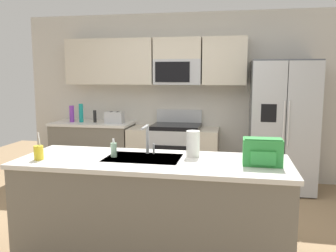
{
  "coord_description": "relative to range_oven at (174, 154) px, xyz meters",
  "views": [
    {
      "loc": [
        0.8,
        -3.44,
        1.65
      ],
      "look_at": [
        0.03,
        0.6,
        1.05
      ],
      "focal_mm": 37.75,
      "sensor_mm": 36.0,
      "label": 1
    }
  ],
  "objects": [
    {
      "name": "range_oven",
      "position": [
        0.0,
        0.0,
        0.0
      ],
      "size": [
        1.36,
        0.61,
        1.1
      ],
      "color": "#B7BABF",
      "rests_on": "ground"
    },
    {
      "name": "sink_faucet",
      "position": [
        0.1,
        -2.06,
        0.62
      ],
      "size": [
        0.08,
        0.21,
        0.28
      ],
      "color": "#B7BABF",
      "rests_on": "island_counter"
    },
    {
      "name": "backpack",
      "position": [
        1.15,
        -2.27,
        0.57
      ],
      "size": [
        0.32,
        0.22,
        0.23
      ],
      "color": "green",
      "rests_on": "island_counter"
    },
    {
      "name": "back_counter",
      "position": [
        -1.32,
        -0.0,
        0.01
      ],
      "size": [
        1.27,
        0.63,
        0.9
      ],
      "color": "slate",
      "rests_on": "ground"
    },
    {
      "name": "soap_dispenser",
      "position": [
        -0.17,
        -2.23,
        0.53
      ],
      "size": [
        0.06,
        0.06,
        0.17
      ],
      "color": "#A5D8B2",
      "rests_on": "island_counter"
    },
    {
      "name": "refrigerator",
      "position": [
        1.57,
        -0.07,
        0.48
      ],
      "size": [
        0.9,
        0.76,
        1.85
      ],
      "color": "#4C4F54",
      "rests_on": "ground"
    },
    {
      "name": "bottle_teal",
      "position": [
        -1.49,
        -0.03,
        0.6
      ],
      "size": [
        0.07,
        0.07,
        0.29
      ],
      "primitive_type": "cylinder",
      "color": "teal",
      "rests_on": "back_counter"
    },
    {
      "name": "pepper_mill",
      "position": [
        -1.28,
        -0.0,
        0.55
      ],
      "size": [
        0.05,
        0.05,
        0.19
      ],
      "primitive_type": "cylinder",
      "color": "black",
      "rests_on": "back_counter"
    },
    {
      "name": "paper_towel_roll",
      "position": [
        0.54,
        -2.07,
        0.58
      ],
      "size": [
        0.12,
        0.12,
        0.24
      ],
      "primitive_type": "cylinder",
      "color": "white",
      "rests_on": "island_counter"
    },
    {
      "name": "drink_cup_yellow",
      "position": [
        -0.79,
        -2.45,
        0.52
      ],
      "size": [
        0.08,
        0.08,
        0.25
      ],
      "color": "yellow",
      "rests_on": "island_counter"
    },
    {
      "name": "island_counter",
      "position": [
        0.2,
        -2.25,
        0.01
      ],
      "size": [
        2.42,
        0.86,
        0.9
      ],
      "color": "slate",
      "rests_on": "ground"
    },
    {
      "name": "bottle_purple",
      "position": [
        -1.65,
        -0.03,
        0.59
      ],
      "size": [
        0.07,
        0.07,
        0.26
      ],
      "primitive_type": "cylinder",
      "color": "purple",
      "rests_on": "back_counter"
    },
    {
      "name": "toaster",
      "position": [
        -0.93,
        -0.05,
        0.55
      ],
      "size": [
        0.28,
        0.16,
        0.18
      ],
      "color": "#B7BABF",
      "rests_on": "back_counter"
    },
    {
      "name": "ground_plane",
      "position": [
        0.11,
        -1.8,
        -0.44
      ],
      "size": [
        9.0,
        9.0,
        0.0
      ],
      "primitive_type": "plane",
      "color": "#997A56",
      "rests_on": "ground"
    },
    {
      "name": "kitchen_wall_unit",
      "position": [
        -0.03,
        0.28,
        1.03
      ],
      "size": [
        5.2,
        0.43,
        2.6
      ],
      "color": "beige",
      "rests_on": "ground"
    }
  ]
}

